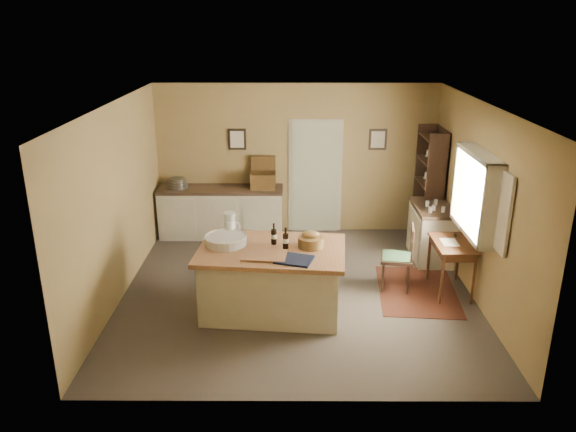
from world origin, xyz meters
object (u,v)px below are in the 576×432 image
sideboard (222,210)px  writing_desk (452,249)px  shelving_unit (432,186)px  right_cabinet (431,232)px  work_island (271,278)px  desk_chair (397,258)px

sideboard → writing_desk: 4.18m
shelving_unit → sideboard: bearing=176.8°
right_cabinet → shelving_unit: (0.15, 0.80, 0.54)m
work_island → right_cabinet: size_ratio=1.91×
desk_chair → right_cabinet: right_cabinet is taller
desk_chair → right_cabinet: 1.34m
writing_desk → desk_chair: size_ratio=0.89×
writing_desk → desk_chair: desk_chair is taller
sideboard → desk_chair: sideboard is taller
writing_desk → desk_chair: (-0.76, 0.09, -0.19)m
right_cabinet → writing_desk: bearing=-90.0°
writing_desk → right_cabinet: 1.22m
work_island → writing_desk: (2.56, 0.56, 0.18)m
work_island → shelving_unit: bearing=48.7°
work_island → shelving_unit: 3.77m
right_cabinet → work_island: bearing=-145.4°
right_cabinet → shelving_unit: shelving_unit is taller
sideboard → shelving_unit: shelving_unit is taller
work_island → shelving_unit: shelving_unit is taller
writing_desk → shelving_unit: 2.03m
work_island → right_cabinet: (2.56, 1.76, -0.02)m
desk_chair → shelving_unit: 2.18m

